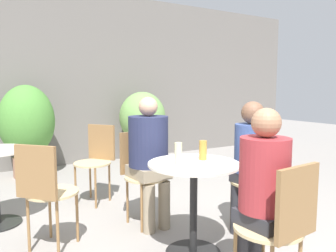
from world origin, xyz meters
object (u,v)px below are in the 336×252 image
object	(u,v)px
seated_person_1	(251,155)
potted_plant_0	(27,125)
cafe_table_near	(194,188)
bistro_chair_2	(141,167)
potted_plant_1	(142,121)
bistro_chair_4	(97,155)
bistro_chair_1	(261,172)
beer_glass_0	(178,154)
beer_glass_1	(203,150)
seated_person_2	(149,151)
bistro_chair_0	(282,221)
seated_person_0	(262,185)
bistro_chair_3	(270,149)
bistro_chair_5	(45,186)

from	to	relation	value
seated_person_1	potted_plant_0	bearing A→B (deg)	-160.03
cafe_table_near	seated_person_1	size ratio (longest dim) A/B	0.62
bistro_chair_2	potted_plant_1	size ratio (longest dim) A/B	0.71
bistro_chair_4	potted_plant_1	size ratio (longest dim) A/B	0.71
cafe_table_near	bistro_chair_1	distance (m)	0.81
beer_glass_0	bistro_chair_2	bearing A→B (deg)	85.18
potted_plant_0	beer_glass_1	bearing A→B (deg)	-73.60
seated_person_1	seated_person_2	size ratio (longest dim) A/B	0.97
bistro_chair_0	seated_person_0	bearing A→B (deg)	-90.00
seated_person_1	beer_glass_0	xyz separation A→B (m)	(-0.79, -0.04, 0.10)
cafe_table_near	seated_person_1	bearing A→B (deg)	4.88
bistro_chair_1	beer_glass_1	xyz separation A→B (m)	(-0.68, -0.02, 0.28)
seated_person_2	beer_glass_1	xyz separation A→B (m)	(0.18, -0.60, 0.09)
bistro_chair_4	seated_person_2	world-z (taller)	seated_person_2
bistro_chair_2	potted_plant_0	distance (m)	2.52
seated_person_1	beer_glass_1	xyz separation A→B (m)	(-0.53, -0.00, 0.09)
seated_person_0	cafe_table_near	bearing A→B (deg)	-90.00
bistro_chair_2	beer_glass_0	distance (m)	0.84
bistro_chair_4	seated_person_0	size ratio (longest dim) A/B	0.74
beer_glass_0	cafe_table_near	bearing A→B (deg)	-6.12
seated_person_0	potted_plant_0	world-z (taller)	potted_plant_0
seated_person_2	beer_glass_0	size ratio (longest dim) A/B	7.36
beer_glass_1	potted_plant_1	bearing A→B (deg)	72.56
bistro_chair_4	beer_glass_1	size ratio (longest dim) A/B	5.63
cafe_table_near	bistro_chair_4	bearing A→B (deg)	98.87
seated_person_1	potted_plant_1	xyz separation A→B (m)	(0.46, 3.16, 0.02)
seated_person_0	seated_person_2	distance (m)	1.31
bistro_chair_1	seated_person_1	bearing A→B (deg)	-90.00
seated_person_0	beer_glass_1	world-z (taller)	seated_person_0
seated_person_0	beer_glass_1	size ratio (longest dim) A/B	7.58
bistro_chair_3	seated_person_2	xyz separation A→B (m)	(-1.84, -0.21, 0.19)
bistro_chair_4	seated_person_1	distance (m)	1.82
seated_person_2	potted_plant_1	world-z (taller)	potted_plant_1
bistro_chair_4	beer_glass_1	distance (m)	1.63
bistro_chair_2	potted_plant_1	bearing A→B (deg)	58.93
bistro_chair_0	seated_person_1	world-z (taller)	seated_person_1
bistro_chair_3	bistro_chair_1	bearing A→B (deg)	134.72
bistro_chair_3	potted_plant_0	distance (m)	3.50
bistro_chair_4	seated_person_2	distance (m)	1.00
bistro_chair_1	bistro_chair_0	bearing A→B (deg)	-45.00
bistro_chair_5	beer_glass_1	xyz separation A→B (m)	(1.13, -0.57, 0.28)
bistro_chair_0	bistro_chair_5	bearing A→B (deg)	-57.75
bistro_chair_3	bistro_chair_4	world-z (taller)	same
bistro_chair_2	beer_glass_0	size ratio (longest dim) A/B	5.29
potted_plant_0	bistro_chair_3	bearing A→B (deg)	-42.15
seated_person_1	cafe_table_near	bearing A→B (deg)	-90.00
bistro_chair_4	bistro_chair_5	xyz separation A→B (m)	(-0.75, -1.00, 0.00)
seated_person_1	bistro_chair_2	bearing A→B (deg)	-140.75
cafe_table_near	bistro_chair_3	distance (m)	1.98
bistro_chair_1	seated_person_0	xyz separation A→B (m)	(-0.75, -0.72, 0.18)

